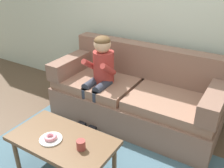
{
  "coord_description": "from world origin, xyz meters",
  "views": [
    {
      "loc": [
        1.19,
        -1.71,
        1.93
      ],
      "look_at": [
        -0.13,
        0.45,
        0.65
      ],
      "focal_mm": 40.41,
      "sensor_mm": 36.0,
      "label": 1
    }
  ],
  "objects_px": {
    "couch": "(136,96)",
    "mug": "(81,145)",
    "person_child": "(100,71)",
    "donut": "(51,137)",
    "coffee_table": "(63,142)"
  },
  "relations": [
    {
      "from": "couch",
      "to": "mug",
      "type": "xyz_separation_m",
      "value": [
        0.09,
        -1.24,
        0.14
      ]
    },
    {
      "from": "person_child",
      "to": "donut",
      "type": "relative_size",
      "value": 9.18
    },
    {
      "from": "mug",
      "to": "person_child",
      "type": "bearing_deg",
      "value": 115.31
    },
    {
      "from": "couch",
      "to": "coffee_table",
      "type": "distance_m",
      "value": 1.23
    },
    {
      "from": "coffee_table",
      "to": "person_child",
      "type": "height_order",
      "value": "person_child"
    },
    {
      "from": "mug",
      "to": "coffee_table",
      "type": "bearing_deg",
      "value": 174.97
    },
    {
      "from": "coffee_table",
      "to": "mug",
      "type": "relative_size",
      "value": 11.03
    },
    {
      "from": "donut",
      "to": "person_child",
      "type": "bearing_deg",
      "value": 99.34
    },
    {
      "from": "couch",
      "to": "person_child",
      "type": "bearing_deg",
      "value": -152.96
    },
    {
      "from": "couch",
      "to": "mug",
      "type": "bearing_deg",
      "value": -86.0
    },
    {
      "from": "donut",
      "to": "mug",
      "type": "distance_m",
      "value": 0.32
    },
    {
      "from": "person_child",
      "to": "couch",
      "type": "bearing_deg",
      "value": 27.04
    },
    {
      "from": "couch",
      "to": "coffee_table",
      "type": "xyz_separation_m",
      "value": [
        -0.15,
        -1.22,
        0.04
      ]
    },
    {
      "from": "couch",
      "to": "donut",
      "type": "distance_m",
      "value": 1.32
    },
    {
      "from": "person_child",
      "to": "mug",
      "type": "distance_m",
      "value": 1.16
    }
  ]
}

